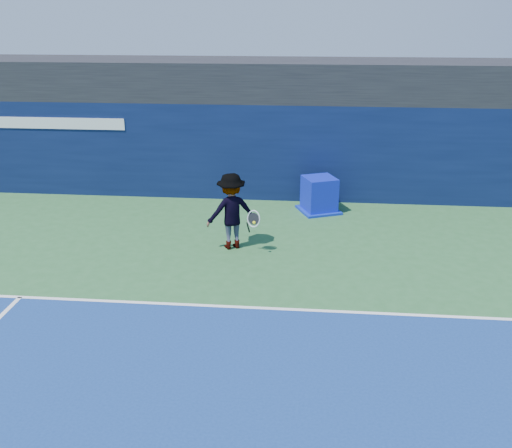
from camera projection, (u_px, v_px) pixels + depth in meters
name	position (u px, v px, depth m)	size (l,w,h in m)	color
ground	(238.00, 403.00, 8.80)	(80.00, 80.00, 0.00)	#2A5F30
baseline	(256.00, 308.00, 11.59)	(24.00, 0.10, 0.01)	white
stadium_band	(280.00, 79.00, 18.24)	(36.00, 3.00, 1.20)	black
back_wall_assembly	(277.00, 151.00, 18.05)	(36.00, 1.03, 3.00)	#0A1539
equipment_cart	(319.00, 196.00, 17.01)	(1.43, 1.43, 1.05)	#0C18AD
tennis_player	(231.00, 211.00, 14.23)	(1.49, 1.17, 1.95)	white
tennis_ball	(254.00, 223.00, 13.72)	(0.08, 0.08, 0.08)	yellow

